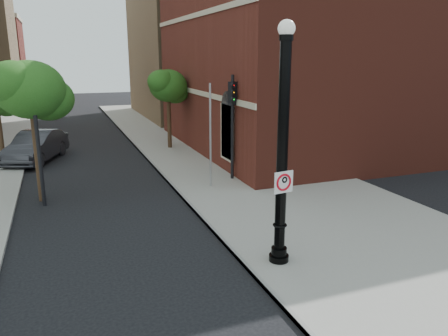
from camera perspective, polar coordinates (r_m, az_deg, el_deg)
name	(u,v)px	position (r m, az deg, el deg)	size (l,w,h in m)	color
ground	(172,285)	(11.09, -6.80, -14.97)	(120.00, 120.00, 0.00)	black
sidewalk_right	(240,167)	(21.76, 2.05, 0.15)	(8.00, 60.00, 0.12)	gray
curb_edge	(162,174)	(20.59, -8.13, -0.79)	(0.10, 60.00, 0.14)	gray
brick_wall_building	(363,42)	(29.68, 17.70, 15.39)	(22.30, 16.30, 12.50)	maroon
bg_building_tan_b	(255,39)	(43.45, 4.14, 16.48)	(22.00, 14.00, 14.00)	#977852
lamppost	(282,160)	(11.08, 7.59, 1.07)	(0.53, 0.53, 6.26)	black
no_parking_sign	(284,182)	(11.07, 7.80, -1.82)	(0.56, 0.12, 0.56)	white
parked_car	(36,146)	(25.06, -23.30, 2.61)	(1.69, 4.86, 1.60)	#2E2E33
traffic_signal_left	(35,118)	(16.97, -23.44, 5.99)	(0.39, 0.43, 4.87)	black
traffic_signal_right	(232,111)	(18.92, 1.12, 7.49)	(0.36, 0.41, 4.66)	black
utility_pole	(210,137)	(17.90, -1.79, 4.02)	(0.09, 0.09, 4.38)	#999999
street_tree_a	(32,91)	(17.59, -23.83, 9.16)	(2.94, 2.66, 5.29)	#342214
street_tree_c	(168,87)	(25.91, -7.27, 10.49)	(2.60, 2.35, 4.69)	#342214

